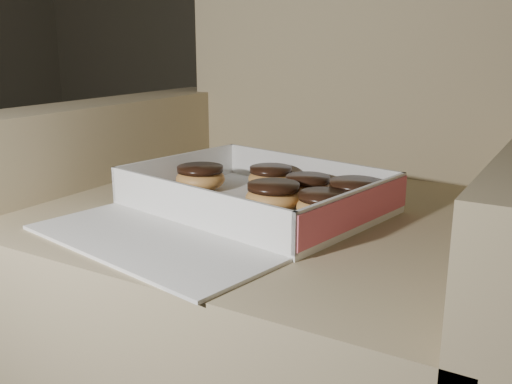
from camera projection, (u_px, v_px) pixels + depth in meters
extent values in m
cube|color=#9A8462|center=(283.00, 321.00, 1.02)|extent=(0.76, 0.76, 0.44)
cube|color=#9A8462|center=(364.00, 36.00, 1.18)|extent=(0.76, 0.15, 0.55)
cube|color=#9A8462|center=(112.00, 242.00, 1.20)|extent=(0.13, 0.76, 0.59)
cube|color=silver|center=(256.00, 206.00, 0.92)|extent=(0.42, 0.35, 0.01)
cube|color=silver|center=(308.00, 172.00, 1.02)|extent=(0.37, 0.08, 0.06)
cube|color=silver|center=(192.00, 205.00, 0.81)|extent=(0.37, 0.08, 0.06)
cube|color=silver|center=(179.00, 170.00, 1.03)|extent=(0.06, 0.28, 0.06)
cube|color=silver|center=(356.00, 209.00, 0.80)|extent=(0.06, 0.28, 0.06)
cube|color=#D25465|center=(358.00, 210.00, 0.79)|extent=(0.05, 0.27, 0.05)
cube|color=silver|center=(147.00, 242.00, 0.76)|extent=(0.39, 0.23, 0.01)
ellipsoid|color=gold|center=(273.00, 198.00, 0.88)|extent=(0.09, 0.09, 0.04)
cylinder|color=black|center=(274.00, 186.00, 0.88)|extent=(0.08, 0.08, 0.01)
ellipsoid|color=gold|center=(308.00, 189.00, 0.94)|extent=(0.08, 0.08, 0.04)
cylinder|color=black|center=(308.00, 179.00, 0.94)|extent=(0.07, 0.07, 0.01)
ellipsoid|color=gold|center=(356.00, 196.00, 0.89)|extent=(0.09, 0.09, 0.04)
cylinder|color=black|center=(356.00, 184.00, 0.89)|extent=(0.08, 0.08, 0.01)
ellipsoid|color=gold|center=(271.00, 179.00, 1.01)|extent=(0.08, 0.08, 0.04)
cylinder|color=black|center=(271.00, 169.00, 1.00)|extent=(0.07, 0.07, 0.01)
ellipsoid|color=gold|center=(324.00, 207.00, 0.84)|extent=(0.08, 0.08, 0.04)
cylinder|color=black|center=(324.00, 196.00, 0.83)|extent=(0.08, 0.08, 0.01)
ellipsoid|color=gold|center=(200.00, 179.00, 1.00)|extent=(0.09, 0.09, 0.04)
cylinder|color=black|center=(200.00, 169.00, 0.99)|extent=(0.08, 0.08, 0.01)
ellipsoid|color=black|center=(241.00, 216.00, 0.85)|extent=(0.01, 0.01, 0.00)
ellipsoid|color=black|center=(215.00, 197.00, 0.95)|extent=(0.01, 0.01, 0.00)
ellipsoid|color=black|center=(304.00, 237.00, 0.76)|extent=(0.01, 0.01, 0.00)
ellipsoid|color=black|center=(136.00, 201.00, 0.93)|extent=(0.01, 0.01, 0.00)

